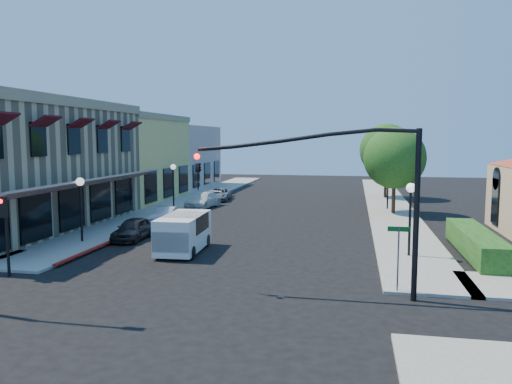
% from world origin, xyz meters
% --- Properties ---
extents(ground, '(120.00, 120.00, 0.00)m').
position_xyz_m(ground, '(0.00, 0.00, 0.00)').
color(ground, black).
rests_on(ground, ground).
extents(sidewalk_left, '(3.50, 50.00, 0.12)m').
position_xyz_m(sidewalk_left, '(-8.75, 27.00, 0.06)').
color(sidewalk_left, gray).
rests_on(sidewalk_left, ground).
extents(sidewalk_right, '(3.50, 50.00, 0.12)m').
position_xyz_m(sidewalk_right, '(8.75, 27.00, 0.06)').
color(sidewalk_right, gray).
rests_on(sidewalk_right, ground).
extents(curb_red_strip, '(0.25, 10.00, 0.06)m').
position_xyz_m(curb_red_strip, '(-6.90, 8.00, 0.00)').
color(curb_red_strip, maroon).
rests_on(curb_red_strip, ground).
extents(corner_brick_building, '(11.77, 18.20, 8.10)m').
position_xyz_m(corner_brick_building, '(-15.45, 11.00, 4.01)').
color(corner_brick_building, tan).
rests_on(corner_brick_building, ground).
extents(yellow_stucco_building, '(10.00, 12.00, 7.60)m').
position_xyz_m(yellow_stucco_building, '(-15.50, 26.00, 3.80)').
color(yellow_stucco_building, tan).
rests_on(yellow_stucco_building, ground).
extents(pink_stucco_building, '(10.00, 12.00, 7.00)m').
position_xyz_m(pink_stucco_building, '(-15.50, 38.00, 3.50)').
color(pink_stucco_building, '#CDA79B').
rests_on(pink_stucco_building, ground).
extents(hedge, '(1.40, 8.00, 1.10)m').
position_xyz_m(hedge, '(11.70, 9.00, 0.00)').
color(hedge, '#154714').
rests_on(hedge, ground).
extents(street_tree_a, '(4.56, 4.56, 6.48)m').
position_xyz_m(street_tree_a, '(8.80, 22.00, 4.19)').
color(street_tree_a, '#322314').
rests_on(street_tree_a, ground).
extents(street_tree_b, '(4.94, 4.94, 7.02)m').
position_xyz_m(street_tree_b, '(8.80, 32.00, 4.54)').
color(street_tree_b, '#322314').
rests_on(street_tree_b, ground).
extents(signal_mast_arm, '(8.01, 0.39, 6.00)m').
position_xyz_m(signal_mast_arm, '(5.86, 1.50, 4.09)').
color(signal_mast_arm, black).
rests_on(signal_mast_arm, ground).
extents(secondary_signal, '(0.28, 0.42, 3.32)m').
position_xyz_m(secondary_signal, '(-8.00, 1.41, 2.32)').
color(secondary_signal, black).
rests_on(secondary_signal, ground).
extents(street_name_sign, '(0.80, 0.06, 2.50)m').
position_xyz_m(street_name_sign, '(7.50, 2.20, 1.70)').
color(street_name_sign, '#595B5E').
rests_on(street_name_sign, ground).
extents(lamppost_left_near, '(0.44, 0.44, 3.57)m').
position_xyz_m(lamppost_left_near, '(-8.50, 8.00, 2.74)').
color(lamppost_left_near, black).
rests_on(lamppost_left_near, ground).
extents(lamppost_left_far, '(0.44, 0.44, 3.57)m').
position_xyz_m(lamppost_left_far, '(-8.50, 22.00, 2.74)').
color(lamppost_left_far, black).
rests_on(lamppost_left_far, ground).
extents(lamppost_right_near, '(0.44, 0.44, 3.57)m').
position_xyz_m(lamppost_right_near, '(8.50, 8.00, 2.74)').
color(lamppost_right_near, black).
rests_on(lamppost_right_near, ground).
extents(lamppost_right_far, '(0.44, 0.44, 3.57)m').
position_xyz_m(lamppost_right_far, '(8.50, 24.00, 2.74)').
color(lamppost_right_far, black).
rests_on(lamppost_right_far, ground).
extents(white_van, '(2.01, 4.27, 1.86)m').
position_xyz_m(white_van, '(-2.42, 7.08, 1.07)').
color(white_van, silver).
rests_on(white_van, ground).
extents(parked_car_a, '(1.52, 3.62, 1.22)m').
position_xyz_m(parked_car_a, '(-6.20, 9.45, 0.61)').
color(parked_car_a, black).
rests_on(parked_car_a, ground).
extents(parked_car_b, '(1.40, 3.62, 1.17)m').
position_xyz_m(parked_car_b, '(-6.20, 14.37, 0.59)').
color(parked_car_b, silver).
rests_on(parked_car_b, ground).
extents(parked_car_c, '(2.33, 4.52, 1.25)m').
position_xyz_m(parked_car_c, '(-6.20, 22.57, 0.63)').
color(parked_car_c, silver).
rests_on(parked_car_c, ground).
extents(parked_car_d, '(2.26, 4.16, 1.11)m').
position_xyz_m(parked_car_d, '(-6.20, 27.51, 0.55)').
color(parked_car_d, gray).
rests_on(parked_car_d, ground).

